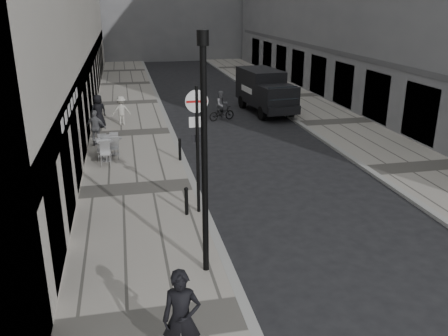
# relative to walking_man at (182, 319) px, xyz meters

# --- Properties ---
(sidewalk) EXTENTS (4.00, 60.00, 0.12)m
(sidewalk) POSITION_rel_walking_man_xyz_m (-0.47, 16.51, -1.01)
(sidewalk) COLOR gray
(sidewalk) RESTS_ON ground
(far_sidewalk) EXTENTS (4.00, 60.00, 0.12)m
(far_sidewalk) POSITION_rel_walking_man_xyz_m (10.53, 16.51, -1.01)
(far_sidewalk) COLOR gray
(far_sidewalk) RESTS_ON ground
(walking_man) EXTENTS (0.77, 0.59, 1.90)m
(walking_man) POSITION_rel_walking_man_xyz_m (0.00, 0.00, 0.00)
(walking_man) COLOR black
(walking_man) RESTS_ON sidewalk
(sign_post) EXTENTS (0.68, 0.10, 3.95)m
(sign_post) POSITION_rel_walking_man_xyz_m (1.33, 6.46, 1.58)
(sign_post) COLOR black
(sign_post) RESTS_ON sidewalk
(lamppost) EXTENTS (0.26, 0.26, 5.69)m
(lamppost) POSITION_rel_walking_man_xyz_m (0.97, 3.06, 2.22)
(lamppost) COLOR black
(lamppost) RESTS_ON sidewalk
(bollard_near) EXTENTS (0.12, 0.12, 0.88)m
(bollard_near) POSITION_rel_walking_man_xyz_m (1.38, 11.64, -0.51)
(bollard_near) COLOR black
(bollard_near) RESTS_ON sidewalk
(bollard_far) EXTENTS (0.11, 0.11, 0.84)m
(bollard_far) POSITION_rel_walking_man_xyz_m (0.93, 6.32, -0.53)
(bollard_far) COLOR black
(bollard_far) RESTS_ON sidewalk
(panel_van) EXTENTS (2.46, 5.44, 2.48)m
(panel_van) POSITION_rel_walking_man_xyz_m (7.52, 20.06, 0.33)
(panel_van) COLOR black
(panel_van) RESTS_ON ground
(cyclist) EXTENTS (1.64, 0.97, 1.67)m
(cyclist) POSITION_rel_walking_man_xyz_m (4.59, 18.56, -0.42)
(cyclist) COLOR black
(cyclist) RESTS_ON ground
(pedestrian_a) EXTENTS (1.03, 0.71, 1.63)m
(pedestrian_a) POSITION_rel_walking_man_xyz_m (-2.07, 14.57, -0.13)
(pedestrian_a) COLOR slate
(pedestrian_a) RESTS_ON sidewalk
(pedestrian_b) EXTENTS (1.00, 0.60, 1.52)m
(pedestrian_b) POSITION_rel_walking_man_xyz_m (-0.91, 18.26, -0.19)
(pedestrian_b) COLOR beige
(pedestrian_b) RESTS_ON sidewalk
(pedestrian_c) EXTENTS (1.01, 0.89, 1.73)m
(pedestrian_c) POSITION_rel_walking_man_xyz_m (-2.07, 17.82, -0.08)
(pedestrian_c) COLOR black
(pedestrian_c) RESTS_ON sidewalk
(cafe_table_near) EXTENTS (0.69, 1.55, 0.88)m
(cafe_table_near) POSITION_rel_walking_man_xyz_m (-1.77, 12.79, -0.50)
(cafe_table_near) COLOR silver
(cafe_table_near) RESTS_ON sidewalk
(cafe_table_mid) EXTENTS (0.76, 1.71, 0.97)m
(cafe_table_mid) POSITION_rel_walking_man_xyz_m (-1.62, 12.21, -0.46)
(cafe_table_mid) COLOR #B8B8BA
(cafe_table_mid) RESTS_ON sidewalk
(cafe_table_far) EXTENTS (0.68, 1.53, 0.87)m
(cafe_table_far) POSITION_rel_walking_man_xyz_m (-1.27, 12.98, -0.51)
(cafe_table_far) COLOR #ACACAE
(cafe_table_far) RESTS_ON sidewalk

